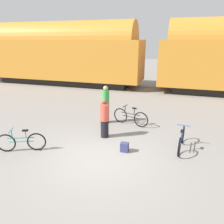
{
  "coord_description": "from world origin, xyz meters",
  "views": [
    {
      "loc": [
        2.31,
        -6.05,
        3.8
      ],
      "look_at": [
        -0.12,
        1.68,
        1.1
      ],
      "focal_mm": 35.0,
      "sensor_mm": 36.0,
      "label": 1
    }
  ],
  "objects_px": {
    "freight_train": "(151,54)",
    "bicycle_teal": "(21,142)",
    "person_in_red": "(105,118)",
    "bicycle_blue": "(181,140)",
    "bicycle_black": "(130,117)",
    "person_in_green": "(106,104)",
    "backpack": "(125,147)"
  },
  "relations": [
    {
      "from": "freight_train",
      "to": "bicycle_blue",
      "type": "xyz_separation_m",
      "value": [
        2.56,
        -9.74,
        -2.38
      ]
    },
    {
      "from": "bicycle_teal",
      "to": "person_in_green",
      "type": "bearing_deg",
      "value": 61.51
    },
    {
      "from": "freight_train",
      "to": "person_in_green",
      "type": "distance_m",
      "value": 8.29
    },
    {
      "from": "bicycle_black",
      "to": "backpack",
      "type": "xyz_separation_m",
      "value": [
        0.38,
        -2.6,
        -0.21
      ]
    },
    {
      "from": "person_in_green",
      "to": "freight_train",
      "type": "bearing_deg",
      "value": 37.89
    },
    {
      "from": "bicycle_teal",
      "to": "person_in_red",
      "type": "bearing_deg",
      "value": 39.71
    },
    {
      "from": "person_in_red",
      "to": "backpack",
      "type": "bearing_deg",
      "value": -20.91
    },
    {
      "from": "bicycle_blue",
      "to": "backpack",
      "type": "distance_m",
      "value": 2.08
    },
    {
      "from": "bicycle_blue",
      "to": "person_in_red",
      "type": "relative_size",
      "value": 1.08
    },
    {
      "from": "person_in_green",
      "to": "bicycle_black",
      "type": "bearing_deg",
      "value": -42.0
    },
    {
      "from": "bicycle_teal",
      "to": "backpack",
      "type": "xyz_separation_m",
      "value": [
        3.51,
        1.05,
        -0.19
      ]
    },
    {
      "from": "bicycle_black",
      "to": "person_in_green",
      "type": "xyz_separation_m",
      "value": [
        -1.18,
        -0.07,
        0.53
      ]
    },
    {
      "from": "freight_train",
      "to": "bicycle_blue",
      "type": "distance_m",
      "value": 10.35
    },
    {
      "from": "freight_train",
      "to": "backpack",
      "type": "xyz_separation_m",
      "value": [
        0.65,
        -10.56,
        -2.57
      ]
    },
    {
      "from": "bicycle_black",
      "to": "bicycle_blue",
      "type": "distance_m",
      "value": 2.9
    },
    {
      "from": "backpack",
      "to": "person_in_green",
      "type": "bearing_deg",
      "value": 121.85
    },
    {
      "from": "bicycle_blue",
      "to": "person_in_green",
      "type": "distance_m",
      "value": 3.91
    },
    {
      "from": "freight_train",
      "to": "person_in_red",
      "type": "bearing_deg",
      "value": -92.57
    },
    {
      "from": "bicycle_blue",
      "to": "person_in_green",
      "type": "bearing_deg",
      "value": 153.78
    },
    {
      "from": "bicycle_blue",
      "to": "person_in_red",
      "type": "height_order",
      "value": "person_in_red"
    },
    {
      "from": "bicycle_blue",
      "to": "bicycle_black",
      "type": "bearing_deg",
      "value": 142.03
    },
    {
      "from": "freight_train",
      "to": "person_in_red",
      "type": "distance_m",
      "value": 9.8
    },
    {
      "from": "bicycle_teal",
      "to": "person_in_red",
      "type": "distance_m",
      "value": 3.18
    },
    {
      "from": "freight_train",
      "to": "person_in_green",
      "type": "bearing_deg",
      "value": -96.5
    },
    {
      "from": "bicycle_black",
      "to": "bicycle_blue",
      "type": "xyz_separation_m",
      "value": [
        2.29,
        -1.79,
        -0.02
      ]
    },
    {
      "from": "bicycle_teal",
      "to": "person_in_green",
      "type": "distance_m",
      "value": 4.1
    },
    {
      "from": "freight_train",
      "to": "bicycle_black",
      "type": "relative_size",
      "value": 34.42
    },
    {
      "from": "freight_train",
      "to": "bicycle_teal",
      "type": "distance_m",
      "value": 12.19
    },
    {
      "from": "person_in_red",
      "to": "backpack",
      "type": "distance_m",
      "value": 1.58
    },
    {
      "from": "person_in_red",
      "to": "person_in_green",
      "type": "relative_size",
      "value": 0.91
    },
    {
      "from": "bicycle_black",
      "to": "person_in_red",
      "type": "relative_size",
      "value": 1.07
    },
    {
      "from": "bicycle_teal",
      "to": "backpack",
      "type": "bearing_deg",
      "value": 16.67
    }
  ]
}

